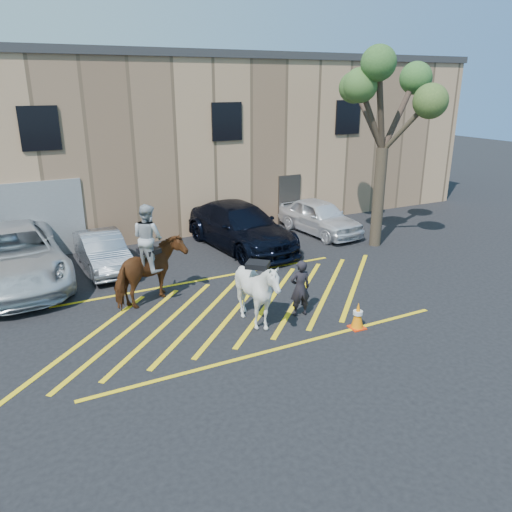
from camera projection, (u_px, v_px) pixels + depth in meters
name	position (u px, v px, depth m)	size (l,w,h in m)	color
ground	(232.00, 305.00, 14.41)	(90.00, 90.00, 0.00)	black
car_white_pickup	(12.00, 256.00, 15.75)	(2.98, 6.45, 1.79)	silver
car_silver_sedan	(103.00, 251.00, 17.04)	(1.33, 3.83, 1.26)	gray
car_blue_suv	(240.00, 226.00, 19.24)	(2.34, 5.75, 1.67)	black
car_white_suv	(320.00, 217.00, 21.09)	(1.70, 4.22, 1.44)	white
handler	(300.00, 288.00, 13.54)	(0.58, 0.38, 1.60)	black
warehouse	(125.00, 138.00, 23.30)	(32.42, 10.20, 7.30)	tan
hatching_zone	(237.00, 309.00, 14.15)	(12.60, 5.12, 0.01)	yellow
mounted_bay	(150.00, 264.00, 14.21)	(2.44, 1.91, 2.93)	#5E2F16
saddled_white	(258.00, 292.00, 12.86)	(2.32, 2.34, 1.93)	silver
traffic_cone	(358.00, 315.00, 12.94)	(0.39, 0.39, 0.73)	#F9320A
tree	(387.00, 94.00, 17.89)	(3.99, 4.37, 7.31)	#4E422F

